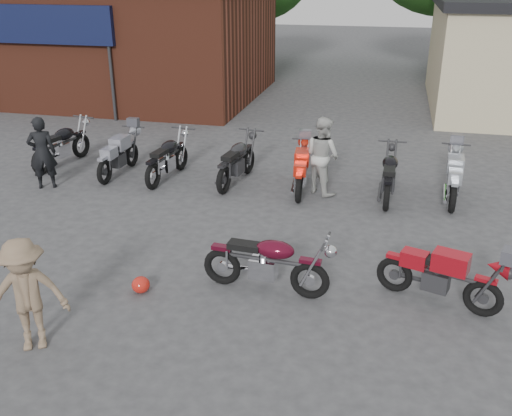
% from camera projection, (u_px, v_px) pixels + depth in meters
% --- Properties ---
extents(ground, '(90.00, 90.00, 0.00)m').
position_uv_depth(ground, '(226.00, 304.00, 8.59)').
color(ground, '#39393C').
extents(brick_building, '(12.00, 8.00, 4.00)m').
position_uv_depth(brick_building, '(105.00, 42.00, 22.28)').
color(brick_building, maroon).
rests_on(brick_building, ground).
extents(vintage_motorcycle, '(2.00, 0.78, 1.13)m').
position_uv_depth(vintage_motorcycle, '(268.00, 259.00, 8.72)').
color(vintage_motorcycle, '#480919').
rests_on(vintage_motorcycle, ground).
extents(sportbike, '(1.92, 1.14, 1.06)m').
position_uv_depth(sportbike, '(442.00, 273.00, 8.41)').
color(sportbike, '#A50D18').
rests_on(sportbike, ground).
extents(helmet, '(0.36, 0.36, 0.26)m').
position_uv_depth(helmet, '(141.00, 285.00, 8.86)').
color(helmet, red).
rests_on(helmet, ground).
extents(person_dark, '(0.72, 0.63, 1.66)m').
position_uv_depth(person_dark, '(42.00, 153.00, 12.83)').
color(person_dark, black).
rests_on(person_dark, ground).
extents(person_light, '(1.07, 1.04, 1.73)m').
position_uv_depth(person_light, '(323.00, 155.00, 12.54)').
color(person_light, '#B9B9B5').
rests_on(person_light, ground).
extents(person_tan, '(1.18, 1.00, 1.59)m').
position_uv_depth(person_tan, '(27.00, 295.00, 7.33)').
color(person_tan, '#7E654E').
rests_on(person_tan, ground).
extents(row_bike_0, '(1.00, 2.12, 1.18)m').
position_uv_depth(row_bike_0, '(62.00, 143.00, 14.42)').
color(row_bike_0, black).
rests_on(row_bike_0, ground).
extents(row_bike_1, '(0.69, 1.92, 1.10)m').
position_uv_depth(row_bike_1, '(119.00, 153.00, 13.78)').
color(row_bike_1, '#91929F').
rests_on(row_bike_1, ground).
extents(row_bike_2, '(0.85, 2.03, 1.15)m').
position_uv_depth(row_bike_2, '(168.00, 156.00, 13.48)').
color(row_bike_2, black).
rests_on(row_bike_2, ground).
extents(row_bike_3, '(0.93, 2.10, 1.18)m').
position_uv_depth(row_bike_3, '(237.00, 159.00, 13.22)').
color(row_bike_3, black).
rests_on(row_bike_3, ground).
extents(row_bike_4, '(0.78, 1.93, 1.10)m').
position_uv_depth(row_bike_4, '(302.00, 168.00, 12.75)').
color(row_bike_4, red).
rests_on(row_bike_4, ground).
extents(row_bike_5, '(0.68, 2.01, 1.16)m').
position_uv_depth(row_bike_5, '(389.00, 173.00, 12.35)').
color(row_bike_5, black).
rests_on(row_bike_5, ground).
extents(row_bike_6, '(0.77, 1.99, 1.13)m').
position_uv_depth(row_bike_6, '(454.00, 175.00, 12.24)').
color(row_bike_6, '#8E939B').
rests_on(row_bike_6, ground).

